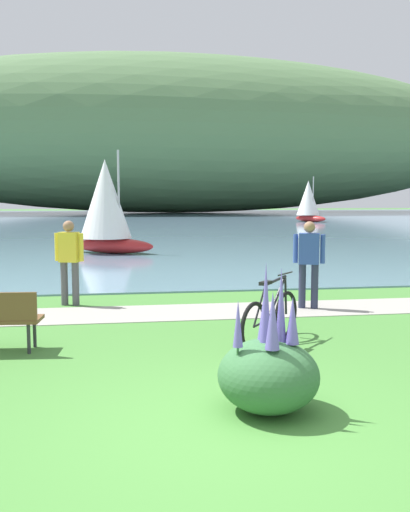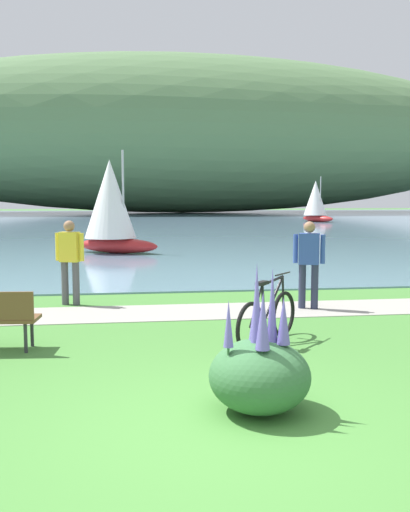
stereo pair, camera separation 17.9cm
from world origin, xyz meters
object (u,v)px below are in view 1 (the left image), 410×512
at_px(bicycle_leaning_near_bench, 271,317).
at_px(sailboat_mid_bay, 106,205).
at_px(person_on_the_grass, 309,259).
at_px(sailboat_nearest_to_shore, 308,201).
at_px(person_at_shoreline, 69,257).

height_order(bicycle_leaning_near_bench, sailboat_mid_bay, sailboat_mid_bay).
bearing_deg(bicycle_leaning_near_bench, person_on_the_grass, 59.95).
distance_m(person_on_the_grass, sailboat_nearest_to_shore, 38.59).
bearing_deg(sailboat_nearest_to_shore, person_at_shoreline, -115.79).
xyz_separation_m(bicycle_leaning_near_bench, person_at_shoreline, (-3.22, 3.49, 0.58)).
relative_size(sailboat_nearest_to_shore, sailboat_mid_bay, 1.00).
height_order(person_at_shoreline, person_on_the_grass, same).
bearing_deg(sailboat_mid_bay, person_on_the_grass, -69.73).
distance_m(person_at_shoreline, person_on_the_grass, 4.75).
bearing_deg(sailboat_nearest_to_shore, person_on_the_grass, -108.90).
distance_m(bicycle_leaning_near_bench, sailboat_mid_bay, 14.08).
xyz_separation_m(person_on_the_grass, sailboat_mid_bay, (-4.16, 11.28, 0.90)).
distance_m(bicycle_leaning_near_bench, person_at_shoreline, 4.78).
bearing_deg(bicycle_leaning_near_bench, sailboat_nearest_to_shore, 70.34).
bearing_deg(person_at_shoreline, sailboat_nearest_to_shore, 64.21).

